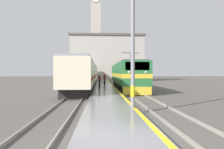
# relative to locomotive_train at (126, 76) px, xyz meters

# --- Properties ---
(ground_plane) EXTENTS (200.00, 200.00, 0.00)m
(ground_plane) POSITION_rel_locomotive_train_xyz_m (-2.96, 6.83, -1.85)
(ground_plane) COLOR #514C47
(platform) EXTENTS (2.82, 140.00, 0.35)m
(platform) POSITION_rel_locomotive_train_xyz_m (-2.96, 1.83, -1.67)
(platform) COLOR slate
(platform) RESTS_ON ground
(rail_track_near) EXTENTS (2.83, 140.00, 0.16)m
(rail_track_near) POSITION_rel_locomotive_train_xyz_m (0.00, 1.83, -1.82)
(rail_track_near) COLOR #514C47
(rail_track_near) RESTS_ON ground
(rail_track_far) EXTENTS (2.84, 140.00, 0.16)m
(rail_track_far) POSITION_rel_locomotive_train_xyz_m (-5.72, 1.83, -1.82)
(rail_track_far) COLOR #514C47
(rail_track_far) RESTS_ON ground
(locomotive_train) EXTENTS (2.92, 18.41, 4.57)m
(locomotive_train) POSITION_rel_locomotive_train_xyz_m (0.00, 0.00, 0.00)
(locomotive_train) COLOR black
(locomotive_train) RESTS_ON ground
(passenger_train) EXTENTS (2.92, 38.75, 3.76)m
(passenger_train) POSITION_rel_locomotive_train_xyz_m (-5.72, 6.84, 0.19)
(passenger_train) COLOR black
(passenger_train) RESTS_ON ground
(catenary_mast) EXTENTS (2.09, 0.23, 7.09)m
(catenary_mast) POSITION_rel_locomotive_train_xyz_m (-1.70, -18.03, 2.06)
(catenary_mast) COLOR gray
(catenary_mast) RESTS_ON platform
(person_on_platform) EXTENTS (0.34, 0.34, 1.84)m
(person_on_platform) POSITION_rel_locomotive_train_xyz_m (-2.86, 3.40, -0.53)
(person_on_platform) COLOR #23232D
(person_on_platform) RESTS_ON platform
(second_waiting_passenger) EXTENTS (0.34, 0.34, 1.73)m
(second_waiting_passenger) POSITION_rel_locomotive_train_xyz_m (-3.63, -0.18, -0.59)
(second_waiting_passenger) COLOR #23232D
(second_waiting_passenger) RESTS_ON platform
(clock_tower) EXTENTS (3.82, 3.82, 29.95)m
(clock_tower) POSITION_rel_locomotive_train_xyz_m (-4.87, 39.80, 13.82)
(clock_tower) COLOR #ADA393
(clock_tower) RESTS_ON ground
(station_building) EXTENTS (20.24, 6.86, 12.58)m
(station_building) POSITION_rel_locomotive_train_xyz_m (-1.62, 30.53, 4.47)
(station_building) COLOR #A8A399
(station_building) RESTS_ON ground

